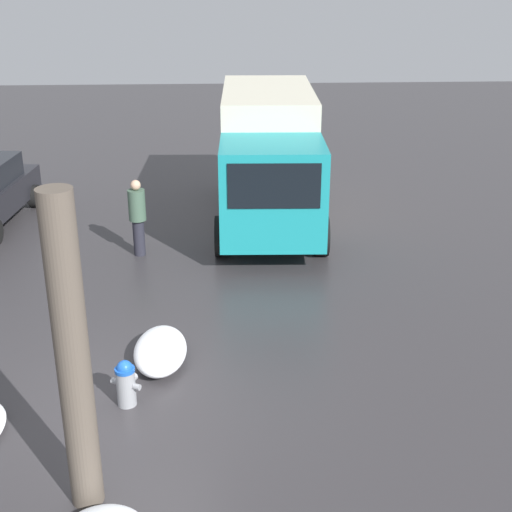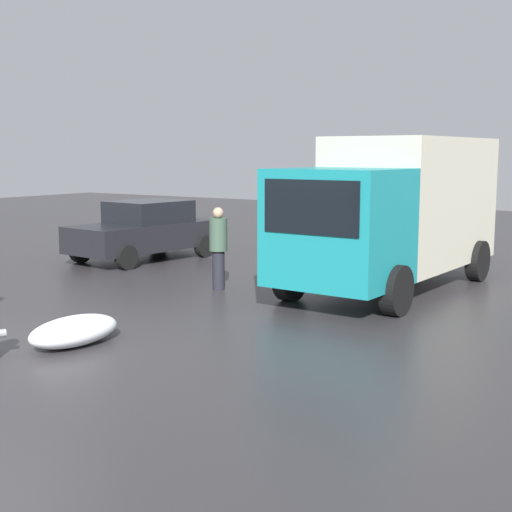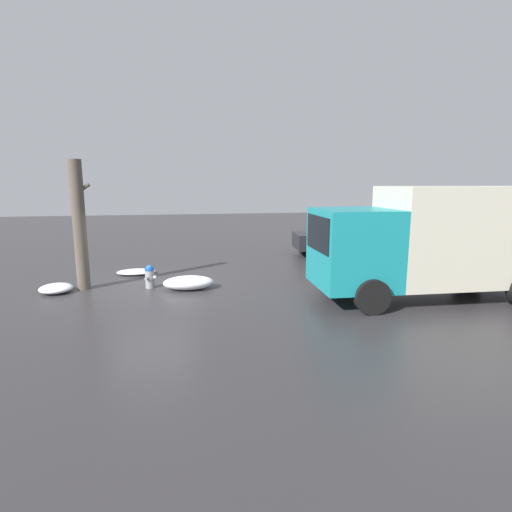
{
  "view_description": "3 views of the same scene",
  "coord_description": "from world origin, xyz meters",
  "px_view_note": "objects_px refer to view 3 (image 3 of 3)",
  "views": [
    {
      "loc": [
        -8.94,
        -1.44,
        6.01
      ],
      "look_at": [
        3.87,
        -2.09,
        0.72
      ],
      "focal_mm": 50.0,
      "sensor_mm": 36.0,
      "label": 1
    },
    {
      "loc": [
        -5.88,
        -8.37,
        2.83
      ],
      "look_at": [
        4.21,
        -1.63,
        1.07
      ],
      "focal_mm": 50.0,
      "sensor_mm": 36.0,
      "label": 2
    },
    {
      "loc": [
        1.05,
        -12.5,
        3.23
      ],
      "look_at": [
        3.13,
        -1.27,
        1.14
      ],
      "focal_mm": 28.0,
      "sensor_mm": 36.0,
      "label": 3
    }
  ],
  "objects_px": {
    "pedestrian": "(324,251)",
    "parked_car": "(340,237)",
    "delivery_truck": "(435,239)",
    "tree_trunk": "(79,225)",
    "fire_hydrant": "(150,276)"
  },
  "relations": [
    {
      "from": "fire_hydrant",
      "to": "parked_car",
      "type": "distance_m",
      "value": 9.32
    },
    {
      "from": "pedestrian",
      "to": "parked_car",
      "type": "height_order",
      "value": "pedestrian"
    },
    {
      "from": "pedestrian",
      "to": "tree_trunk",
      "type": "bearing_deg",
      "value": 150.74
    },
    {
      "from": "fire_hydrant",
      "to": "pedestrian",
      "type": "xyz_separation_m",
      "value": [
        5.83,
        0.39,
        0.56
      ]
    },
    {
      "from": "pedestrian",
      "to": "parked_car",
      "type": "distance_m",
      "value": 4.74
    },
    {
      "from": "pedestrian",
      "to": "fire_hydrant",
      "type": "bearing_deg",
      "value": 153.46
    },
    {
      "from": "fire_hydrant",
      "to": "pedestrian",
      "type": "distance_m",
      "value": 5.87
    },
    {
      "from": "fire_hydrant",
      "to": "parked_car",
      "type": "bearing_deg",
      "value": 55.87
    },
    {
      "from": "tree_trunk",
      "to": "parked_car",
      "type": "relative_size",
      "value": 0.93
    },
    {
      "from": "delivery_truck",
      "to": "tree_trunk",
      "type": "bearing_deg",
      "value": 76.07
    },
    {
      "from": "tree_trunk",
      "to": "parked_car",
      "type": "distance_m",
      "value": 11.06
    },
    {
      "from": "pedestrian",
      "to": "delivery_truck",
      "type": "bearing_deg",
      "value": -85.12
    },
    {
      "from": "fire_hydrant",
      "to": "tree_trunk",
      "type": "xyz_separation_m",
      "value": [
        -2.0,
        0.24,
        1.6
      ]
    },
    {
      "from": "tree_trunk",
      "to": "pedestrian",
      "type": "relative_size",
      "value": 2.28
    },
    {
      "from": "fire_hydrant",
      "to": "tree_trunk",
      "type": "relative_size",
      "value": 0.19
    }
  ]
}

